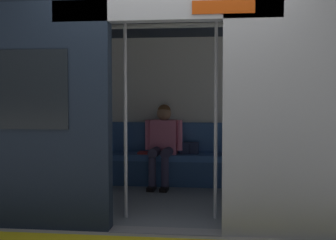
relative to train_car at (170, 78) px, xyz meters
name	(u,v)px	position (x,y,z in m)	size (l,w,h in m)	color
ground_plane	(165,232)	(-0.08, 1.16, -1.52)	(60.00, 60.00, 0.00)	gray
train_car	(170,78)	(0.00, 0.00, 0.00)	(6.40, 2.64, 2.31)	#ADAFB5
bench_seat	(183,162)	(-0.08, -0.96, -1.17)	(3.39, 0.44, 0.46)	#38609E
person_seated	(163,139)	(0.20, -0.91, -0.85)	(0.55, 0.69, 1.18)	pink
handbag	(190,148)	(-0.18, -1.04, -0.98)	(0.26, 0.15, 0.17)	#262D4C
book	(143,153)	(0.50, -0.98, -1.05)	(0.15, 0.22, 0.03)	#B22D2D
grab_pole_door	(125,116)	(0.39, 0.76, -0.44)	(0.04, 0.04, 2.17)	silver
grab_pole_far	(216,116)	(-0.55, 0.67, -0.44)	(0.04, 0.04, 2.17)	silver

